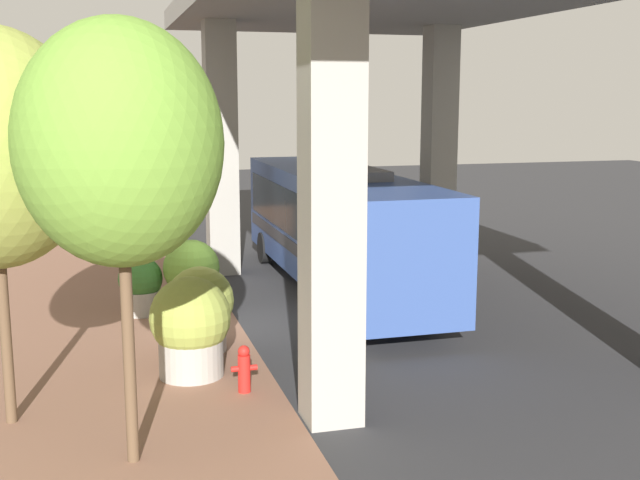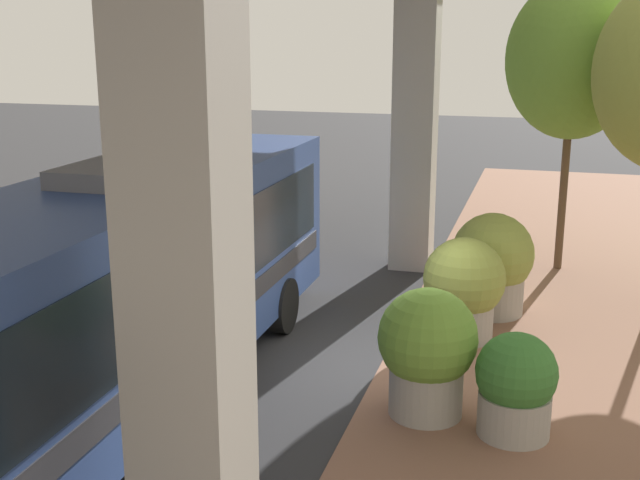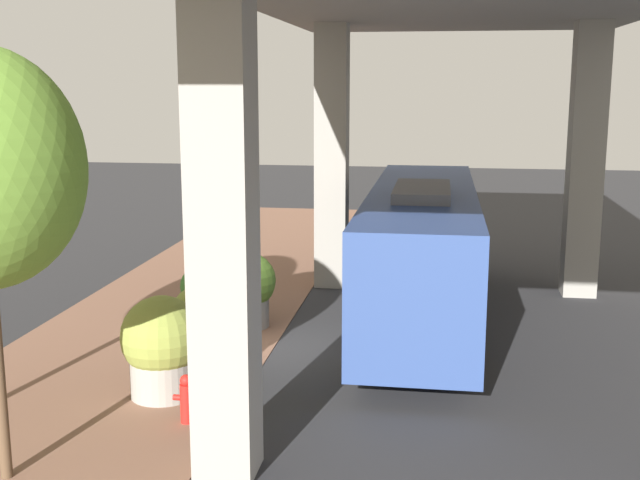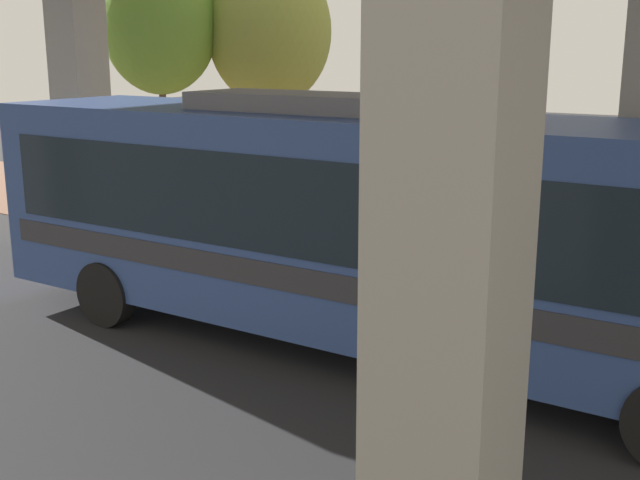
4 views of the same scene
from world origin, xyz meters
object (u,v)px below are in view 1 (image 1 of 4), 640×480
object	(u,v)px
street_tree_far	(120,144)
planter_extra	(200,308)
bus	(337,222)
fire_hydrant	(244,369)
planter_back	(141,286)
planter_front	(191,327)
planter_middle	(192,275)

from	to	relation	value
street_tree_far	planter_extra	bearing A→B (deg)	71.81
bus	fire_hydrant	distance (m)	8.14
bus	planter_back	distance (m)	5.60
planter_extra	street_tree_far	size ratio (longest dim) A/B	0.29
bus	planter_front	xyz separation A→B (m)	(-4.68, -5.89, -0.92)
planter_back	street_tree_far	bearing A→B (deg)	-93.97
fire_hydrant	street_tree_far	bearing A→B (deg)	-131.81
planter_middle	planter_back	size ratio (longest dim) A/B	1.28
planter_extra	planter_back	bearing A→B (deg)	107.51
fire_hydrant	planter_extra	xyz separation A→B (m)	(-0.45, 2.61, 0.49)
planter_extra	fire_hydrant	bearing A→B (deg)	-80.15
bus	planter_extra	bearing A→B (deg)	-134.36
planter_front	fire_hydrant	bearing A→B (deg)	-53.96
planter_back	bus	bearing A→B (deg)	11.48
fire_hydrant	planter_middle	size ratio (longest dim) A/B	0.48
planter_front	planter_extra	world-z (taller)	planter_front
fire_hydrant	planter_middle	xyz separation A→B (m)	(-0.28, 5.66, 0.53)
fire_hydrant	planter_extra	size ratio (longest dim) A/B	0.49
planter_middle	street_tree_far	xyz separation A→B (m)	(-1.79, -7.98, 3.69)
planter_back	street_tree_far	size ratio (longest dim) A/B	0.23
planter_extra	planter_front	bearing A→B (deg)	-103.90
planter_extra	street_tree_far	distance (m)	6.39
street_tree_far	planter_front	bearing A→B (deg)	70.03
street_tree_far	planter_back	bearing A→B (deg)	86.03
planter_back	street_tree_far	xyz separation A→B (m)	(-0.57, -8.26, 3.95)
planter_middle	street_tree_far	size ratio (longest dim) A/B	0.29
planter_middle	planter_extra	distance (m)	3.05
planter_middle	bus	bearing A→B (deg)	18.18
planter_front	planter_extra	size ratio (longest dim) A/B	1.07
bus	planter_back	bearing A→B (deg)	-168.52
bus	planter_extra	xyz separation A→B (m)	(-4.31, -4.41, -0.96)
bus	planter_front	size ratio (longest dim) A/B	6.07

